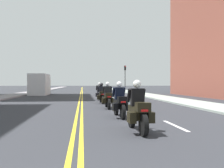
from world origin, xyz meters
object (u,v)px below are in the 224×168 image
motorcycle_4 (99,93)px  parked_truck (40,85)px  motorcycle_2 (108,98)px  traffic_light_far (125,74)px  motorcycle_1 (120,103)px  motorcycle_3 (102,95)px  motorcycle_0 (138,111)px

motorcycle_4 → parked_truck: 14.39m
motorcycle_2 → traffic_light_far: 27.83m
motorcycle_1 → parked_truck: parked_truck is taller
motorcycle_2 → traffic_light_far: (5.68, 27.13, 2.54)m
motorcycle_1 → motorcycle_3: 8.17m
motorcycle_3 → traffic_light_far: traffic_light_far is taller
parked_truck → motorcycle_2: bearing=-70.1°
motorcycle_1 → motorcycle_3: (-0.20, 8.16, -0.01)m
traffic_light_far → parked_truck: (-12.95, -7.06, -1.92)m
motorcycle_4 → motorcycle_0: bearing=-92.7°
motorcycle_0 → motorcycle_3: 11.66m
motorcycle_3 → traffic_light_far: size_ratio=0.49×
motorcycle_1 → traffic_light_far: (5.56, 31.32, 2.54)m
motorcycle_3 → motorcycle_4: (0.08, 3.70, 0.00)m
motorcycle_0 → motorcycle_1: (-0.06, 3.50, -0.01)m
motorcycle_2 → motorcycle_3: 3.97m
motorcycle_2 → motorcycle_4: (0.00, 7.67, 0.00)m
motorcycle_4 → motorcycle_3: bearing=-94.5°
motorcycle_3 → parked_truck: size_ratio=0.35×
motorcycle_0 → motorcycle_2: bearing=89.2°
motorcycle_0 → motorcycle_4: size_ratio=1.00×
motorcycle_0 → traffic_light_far: (5.50, 34.82, 2.53)m
parked_truck → motorcycle_0: bearing=-75.0°
motorcycle_1 → motorcycle_2: motorcycle_2 is taller
motorcycle_1 → traffic_light_far: size_ratio=0.48×
traffic_light_far → parked_truck: traffic_light_far is taller
motorcycle_2 → parked_truck: bearing=109.9°
motorcycle_4 → traffic_light_far: 20.43m
motorcycle_0 → motorcycle_3: bearing=89.1°
motorcycle_0 → motorcycle_1: motorcycle_0 is taller
motorcycle_0 → motorcycle_2: motorcycle_0 is taller
motorcycle_2 → motorcycle_3: bearing=91.1°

